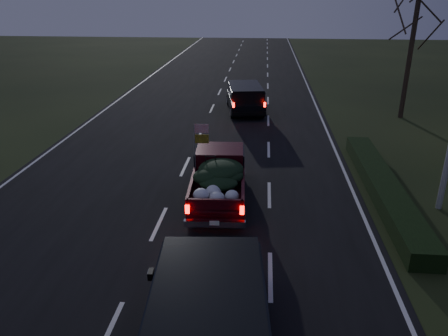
# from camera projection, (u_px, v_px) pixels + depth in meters

# --- Properties ---
(ground) EXTENTS (120.00, 120.00, 0.00)m
(ground) POSITION_uv_depth(u_px,v_px,m) (159.00, 224.00, 14.23)
(ground) COLOR black
(ground) RESTS_ON ground
(road_asphalt) EXTENTS (14.00, 120.00, 0.02)m
(road_asphalt) POSITION_uv_depth(u_px,v_px,m) (159.00, 224.00, 14.22)
(road_asphalt) COLOR black
(road_asphalt) RESTS_ON ground
(hedge_row) EXTENTS (1.00, 10.00, 0.60)m
(hedge_row) POSITION_uv_depth(u_px,v_px,m) (383.00, 186.00, 16.23)
(hedge_row) COLOR black
(hedge_row) RESTS_ON ground
(bare_tree_far) EXTENTS (3.60, 3.60, 7.00)m
(bare_tree_far) POSITION_uv_depth(u_px,v_px,m) (415.00, 26.00, 24.20)
(bare_tree_far) COLOR black
(bare_tree_far) RESTS_ON ground
(pickup_truck) EXTENTS (2.08, 4.90, 2.53)m
(pickup_truck) POSITION_uv_depth(u_px,v_px,m) (219.00, 175.00, 15.56)
(pickup_truck) COLOR #37070F
(pickup_truck) RESTS_ON ground
(lead_suv) EXTENTS (2.68, 5.03, 1.38)m
(lead_suv) POSITION_uv_depth(u_px,v_px,m) (245.00, 95.00, 26.96)
(lead_suv) COLOR black
(lead_suv) RESTS_ON ground
(rear_suv) EXTENTS (2.77, 5.51, 1.54)m
(rear_suv) POSITION_uv_depth(u_px,v_px,m) (208.00, 319.00, 8.44)
(rear_suv) COLOR black
(rear_suv) RESTS_ON ground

